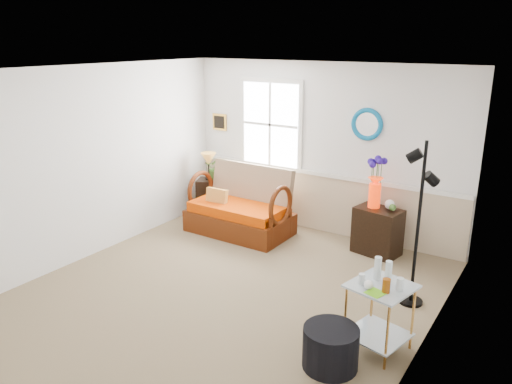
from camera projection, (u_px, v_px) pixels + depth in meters
The scene contains 19 objects.
floor at pixel (226, 293), 5.96m from camera, with size 4.50×5.00×0.01m, color #75694F.
ceiling at pixel (221, 70), 5.19m from camera, with size 4.50×5.00×0.01m, color white.
walls at pixel (224, 189), 5.58m from camera, with size 4.51×5.01×2.60m.
wainscot at pixel (319, 203), 7.81m from camera, with size 4.46×0.02×0.90m, color #C2AC8C.
chair_rail at pixel (320, 174), 7.67m from camera, with size 4.46×0.04×0.06m, color white.
window at pixel (270, 125), 7.93m from camera, with size 1.14×0.06×1.44m, color white, non-canonical shape.
picture at pixel (220, 122), 8.49m from camera, with size 0.28×0.03×0.28m, color gold.
mirror at pixel (367, 124), 7.06m from camera, with size 0.47×0.47×0.07m, color #007FAF.
loveseat at pixel (239, 201), 7.68m from camera, with size 1.57×0.89×1.02m, color #56240B, non-canonical shape.
throw_pillow at pixel (217, 200), 7.75m from camera, with size 0.35×0.09×0.35m, color #BA4A10, non-canonical shape.
lamp_stand at pixel (208, 197), 8.54m from camera, with size 0.35×0.35×0.63m, color black, non-canonical shape.
table_lamp at pixel (209, 167), 8.34m from camera, with size 0.26×0.26×0.47m, color gold, non-canonical shape.
potted_plant at pixel (216, 170), 8.42m from camera, with size 0.36×0.40×0.31m, color #436D29.
cabinet at pixel (377, 231), 6.98m from camera, with size 0.62×0.40×0.66m, color black, non-canonical shape.
flower_vase at pixel (375, 182), 6.84m from camera, with size 0.21×0.21×0.72m, color #F42A03, non-canonical shape.
side_table at pixel (379, 317), 4.81m from camera, with size 0.54×0.54×0.69m, color #AD7633, non-canonical shape.
tabletop_items at pixel (381, 276), 4.64m from camera, with size 0.39×0.39×0.23m, color silver, non-canonical shape.
floor_lamp at pixel (418, 226), 5.48m from camera, with size 0.27×0.27×1.90m, color black, non-canonical shape.
ottoman at pixel (331, 348), 4.58m from camera, with size 0.52×0.52×0.40m, color black.
Camera 1 is at (3.21, -4.28, 2.92)m, focal length 35.00 mm.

